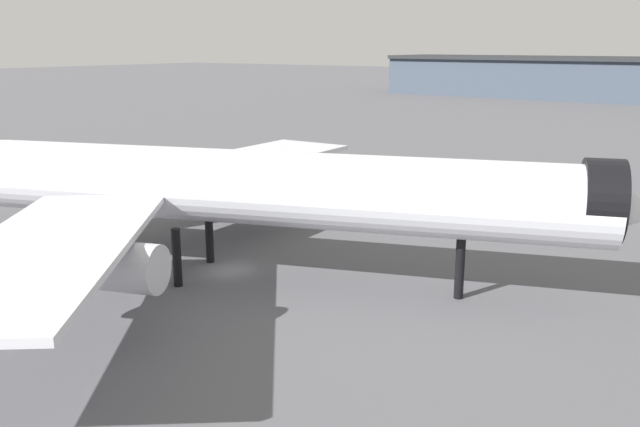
% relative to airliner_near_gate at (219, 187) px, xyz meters
% --- Properties ---
extents(ground, '(900.00, 900.00, 0.00)m').
position_rel_airliner_near_gate_xyz_m(ground, '(-0.29, 1.24, -7.07)').
color(ground, '#56565B').
extents(airliner_near_gate, '(60.02, 53.64, 16.07)m').
position_rel_airliner_near_gate_xyz_m(airliner_near_gate, '(0.00, 0.00, 0.00)').
color(airliner_near_gate, silver).
rests_on(airliner_near_gate, ground).
extents(baggage_tug_wing, '(1.91, 3.22, 1.85)m').
position_rel_airliner_near_gate_xyz_m(baggage_tug_wing, '(15.67, 33.59, -6.10)').
color(baggage_tug_wing, black).
rests_on(baggage_tug_wing, ground).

